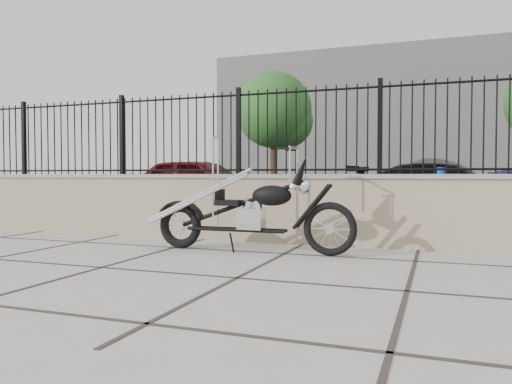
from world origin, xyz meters
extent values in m
plane|color=#99968E|center=(0.00, 0.00, 0.00)|extent=(90.00, 90.00, 0.00)
plane|color=black|center=(0.00, 12.50, 0.00)|extent=(30.00, 30.00, 0.00)
cube|color=gray|center=(0.00, 2.50, 0.48)|extent=(14.00, 0.36, 0.96)
cube|color=black|center=(0.00, 2.50, 1.56)|extent=(14.00, 0.08, 1.20)
cube|color=beige|center=(0.00, 26.50, 4.00)|extent=(22.00, 6.00, 8.00)
imported|color=#4D0B0F|center=(-3.96, 7.19, 0.70)|extent=(4.15, 1.79, 1.39)
imported|color=black|center=(1.89, 7.54, 0.60)|extent=(4.21, 1.79, 1.21)
cylinder|color=#0B29B1|center=(-1.74, 4.93, 0.43)|extent=(0.13, 0.13, 0.86)
cylinder|color=#0D22CB|center=(1.76, 4.93, 0.54)|extent=(0.15, 0.15, 1.08)
cylinder|color=#382619|center=(-5.08, 16.54, 1.56)|extent=(0.31, 0.31, 3.11)
sphere|color=#2D5821|center=(-5.08, 16.54, 3.94)|extent=(3.32, 3.32, 3.32)
camera|label=1|loc=(1.74, -4.21, 0.95)|focal=35.00mm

